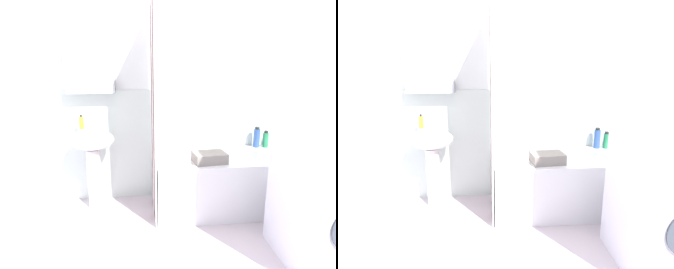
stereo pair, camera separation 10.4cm
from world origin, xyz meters
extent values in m
cube|color=silver|center=(0.00, 0.00, -0.02)|extent=(4.80, 5.60, 0.04)
cube|color=white|center=(0.00, 1.27, 1.20)|extent=(3.60, 0.05, 2.40)
cube|color=silver|center=(0.00, 1.24, 0.60)|extent=(3.60, 0.02, 1.20)
cube|color=silver|center=(-1.02, 1.18, 1.46)|extent=(0.48, 0.12, 0.56)
cube|color=silver|center=(-1.54, 0.34, 0.60)|extent=(0.02, 1.81, 1.20)
cylinder|color=white|center=(-1.02, 1.03, 0.31)|extent=(0.14, 0.14, 0.63)
ellipsoid|color=white|center=(-1.02, 1.03, 0.73)|extent=(0.44, 0.34, 0.20)
cylinder|color=silver|center=(-1.02, 1.13, 0.85)|extent=(0.03, 0.03, 0.05)
cylinder|color=silver|center=(-1.02, 1.08, 0.91)|extent=(0.02, 0.10, 0.02)
sphere|color=silver|center=(-1.02, 1.13, 0.94)|extent=(0.03, 0.03, 0.03)
cylinder|color=gold|center=(-1.12, 1.10, 0.89)|extent=(0.05, 0.05, 0.12)
sphere|color=#212A2A|center=(-1.12, 1.10, 0.96)|extent=(0.02, 0.02, 0.02)
cylinder|color=white|center=(-0.95, 1.05, 0.87)|extent=(0.06, 0.06, 0.08)
cube|color=white|center=(0.32, 0.88, 0.28)|extent=(1.45, 0.68, 0.56)
cube|color=white|center=(-0.41, 0.61, 1.00)|extent=(0.01, 0.14, 2.00)
cube|color=brown|center=(-0.41, 0.74, 1.00)|extent=(0.01, 0.14, 2.00)
cube|color=white|center=(-0.41, 0.88, 1.00)|extent=(0.01, 0.14, 2.00)
cube|color=#562F32|center=(-0.41, 1.02, 1.00)|extent=(0.01, 0.14, 2.00)
cube|color=white|center=(-0.41, 1.15, 1.00)|extent=(0.01, 0.14, 2.00)
cylinder|color=#CC4963|center=(0.95, 1.12, 0.66)|extent=(0.06, 0.06, 0.19)
cylinder|color=black|center=(0.95, 1.12, 0.77)|extent=(0.04, 0.04, 0.02)
cylinder|color=#238250|center=(0.84, 1.14, 0.64)|extent=(0.06, 0.06, 0.16)
cylinder|color=black|center=(0.84, 1.14, 0.74)|extent=(0.04, 0.04, 0.02)
cylinder|color=#31549E|center=(0.74, 1.15, 0.67)|extent=(0.07, 0.07, 0.20)
cylinder|color=black|center=(0.74, 1.15, 0.78)|extent=(0.05, 0.05, 0.02)
cube|color=gray|center=(0.10, 0.71, 0.61)|extent=(0.32, 0.24, 0.09)
cube|color=white|center=(0.81, 0.00, 0.40)|extent=(0.62, 0.64, 0.81)
camera|label=1|loc=(-0.58, -1.86, 1.49)|focal=31.35mm
camera|label=2|loc=(-0.47, -1.87, 1.49)|focal=31.35mm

